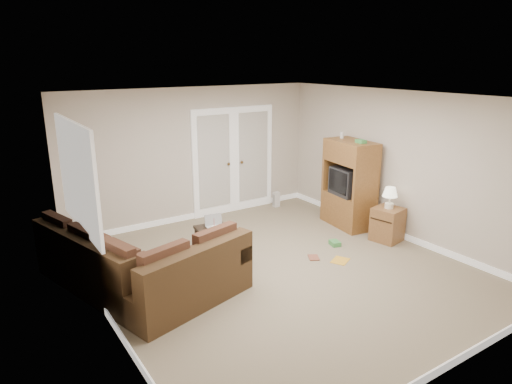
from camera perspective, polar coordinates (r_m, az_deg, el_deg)
floor at (r=6.81m, az=2.94°, el=-9.67°), size 5.50×5.50×0.00m
ceiling at (r=6.14m, az=3.29°, el=11.78°), size 5.00×5.50×0.02m
wall_left at (r=5.34m, az=-19.09°, el=-3.56°), size 0.02×5.50×2.50m
wall_right at (r=8.06m, az=17.59°, el=3.14°), size 0.02×5.50×2.50m
wall_back at (r=8.67m, az=-7.77°, el=4.64°), size 5.00×0.02×2.50m
wall_front at (r=4.59m, az=24.10°, el=-7.40°), size 5.00×0.02×2.50m
baseboards at (r=6.79m, az=2.95°, el=-9.29°), size 5.00×5.50×0.10m
french_doors at (r=9.07m, az=-2.77°, el=3.90°), size 1.80×0.05×2.13m
window_left at (r=6.20m, az=-21.41°, el=1.82°), size 0.05×1.92×1.42m
sectional_sofa at (r=6.26m, az=-14.61°, el=-9.44°), size 2.38×2.76×0.81m
coffee_table at (r=7.15m, az=-4.66°, el=-6.48°), size 0.62×1.05×0.68m
tv_armoire at (r=8.47m, az=11.57°, el=1.06°), size 0.66×1.05×1.70m
side_cabinet at (r=8.04m, az=16.13°, el=-3.57°), size 0.52×0.52×0.94m
space_heater at (r=9.54m, az=2.55°, el=-0.93°), size 0.13×0.12×0.31m
floor_magazine at (r=7.20m, az=10.48°, el=-8.43°), size 0.37×0.34×0.01m
floor_greenbox at (r=7.73m, az=9.83°, el=-6.32°), size 0.19×0.22×0.08m
floor_book at (r=7.21m, az=6.60°, el=-8.16°), size 0.24×0.27×0.02m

